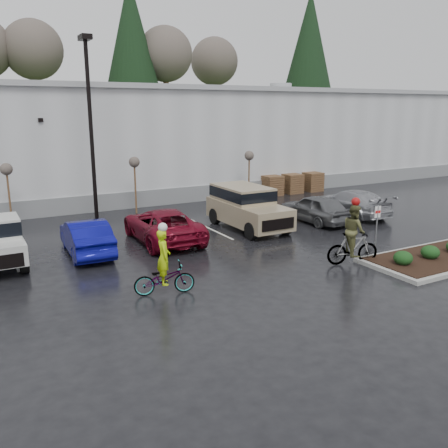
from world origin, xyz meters
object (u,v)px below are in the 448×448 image
suv_tan (248,208)px  car_blue (86,237)px  pallet_stack_a (272,185)px  sapling_mid (134,165)px  pallet_stack_c (312,182)px  lamppost (90,111)px  pallet_stack_b (292,184)px  fire_lane_sign (377,226)px  car_far_silver (351,203)px  car_grey (315,208)px  cyclist_olive (353,240)px  sapling_west (7,173)px  cyclist_hivis (164,272)px  sapling_east (249,158)px  car_red (162,225)px

suv_tan → car_blue: bearing=-177.4°
car_blue → pallet_stack_a: bearing=-150.1°
sapling_mid → pallet_stack_c: (13.50, 1.00, -2.05)m
lamppost → car_blue: size_ratio=2.11×
pallet_stack_b → fire_lane_sign: size_ratio=0.61×
pallet_stack_a → car_far_silver: size_ratio=0.27×
pallet_stack_c → car_far_silver: car_far_silver is taller
car_far_silver → fire_lane_sign: bearing=53.7°
lamppost → sapling_mid: bearing=21.8°
pallet_stack_b → car_grey: size_ratio=0.31×
cyclist_olive → pallet_stack_c: bearing=-17.5°
pallet_stack_b → cyclist_olive: size_ratio=0.52×
pallet_stack_b → fire_lane_sign: (-6.40, -13.80, 0.73)m
sapling_mid → suv_tan: (3.69, -6.08, -1.70)m
suv_tan → car_grey: suv_tan is taller
lamppost → fire_lane_sign: lamppost is taller
sapling_west → cyclist_hivis: 12.63m
sapling_east → car_red: size_ratio=0.60×
sapling_west → fire_lane_sign: 17.46m
fire_lane_sign → car_grey: size_ratio=0.51×
car_far_silver → pallet_stack_a: bearing=-87.3°
fire_lane_sign → cyclist_hivis: bearing=174.7°
car_grey → car_red: bearing=-4.8°
fire_lane_sign → car_blue: fire_lane_sign is taller
sapling_east → pallet_stack_a: (2.50, 1.00, -2.05)m
lamppost → suv_tan: size_ratio=1.81×
lamppost → cyclist_hivis: 12.09m
sapling_west → car_red: sapling_west is taller
car_red → suv_tan: size_ratio=1.04×
pallet_stack_a → cyclist_olive: size_ratio=0.52×
car_grey → cyclist_olive: bearing=60.4°
suv_tan → cyclist_olive: bearing=-85.0°
sapling_mid → car_grey: 10.15m
car_grey → pallet_stack_c: bearing=-130.3°
sapling_west → cyclist_olive: (10.76, -12.67, -1.80)m
car_blue → cyclist_hivis: cyclist_hivis is taller
car_red → suv_tan: suv_tan is taller
lamppost → car_red: 7.33m
lamppost → pallet_stack_b: lamppost is taller
sapling_mid → car_blue: size_ratio=0.73×
pallet_stack_c → car_blue: bearing=-157.3°
sapling_east → cyclist_olive: bearing=-104.4°
car_grey → sapling_east: bearing=-92.1°
sapling_mid → sapling_east: (7.50, 0.00, 0.00)m
pallet_stack_b → car_red: 14.45m
suv_tan → cyclist_hivis: cyclist_hivis is taller
lamppost → car_red: bearing=-72.3°
pallet_stack_b → car_blue: bearing=-155.0°
sapling_east → cyclist_hivis: 16.18m
sapling_west → cyclist_olive: sapling_west is taller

